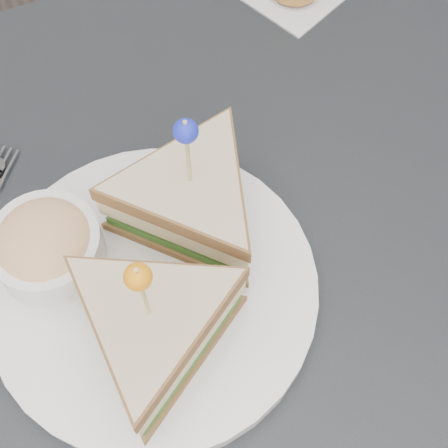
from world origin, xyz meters
TOP-DOWN VIEW (x-y plane):
  - ground_plane at (0.00, 0.00)m, footprint 3.50×3.50m
  - table at (0.00, 0.00)m, footprint 0.80×0.80m
  - plate_meal at (-0.06, -0.00)m, footprint 0.33×0.31m

SIDE VIEW (x-z plane):
  - ground_plane at x=0.00m, z-range 0.00..0.00m
  - table at x=0.00m, z-range 0.30..1.05m
  - plate_meal at x=-0.06m, z-range 0.71..0.88m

